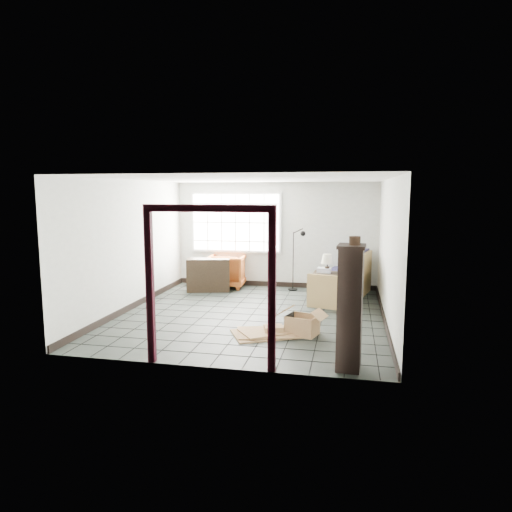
% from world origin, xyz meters
% --- Properties ---
extents(ground, '(5.50, 5.50, 0.00)m').
position_xyz_m(ground, '(0.00, 0.00, 0.00)').
color(ground, black).
rests_on(ground, ground).
extents(room_shell, '(5.02, 5.52, 2.61)m').
position_xyz_m(room_shell, '(0.00, 0.03, 1.68)').
color(room_shell, '#B1B5AD').
rests_on(room_shell, ground).
extents(window_panel, '(2.32, 0.08, 1.52)m').
position_xyz_m(window_panel, '(-1.00, 2.70, 1.60)').
color(window_panel, silver).
rests_on(window_panel, ground).
extents(doorway_trim, '(1.80, 0.08, 2.20)m').
position_xyz_m(doorway_trim, '(0.00, -2.70, 1.38)').
color(doorway_trim, '#370C18').
rests_on(doorway_trim, ground).
extents(futon_sofa, '(1.39, 2.44, 1.02)m').
position_xyz_m(futon_sofa, '(1.75, 1.81, 0.37)').
color(futon_sofa, '#A38849').
rests_on(futon_sofa, ground).
extents(armchair, '(0.92, 0.87, 0.90)m').
position_xyz_m(armchair, '(-1.16, 2.40, 0.45)').
color(armchair, '#953315').
rests_on(armchair, ground).
extents(side_table, '(0.57, 0.57, 0.60)m').
position_xyz_m(side_table, '(1.32, 1.58, 0.49)').
color(side_table, black).
rests_on(side_table, ground).
extents(table_lamp, '(0.28, 0.28, 0.42)m').
position_xyz_m(table_lamp, '(1.35, 1.56, 0.89)').
color(table_lamp, black).
rests_on(table_lamp, side_table).
extents(projector, '(0.32, 0.25, 0.11)m').
position_xyz_m(projector, '(1.28, 1.60, 0.65)').
color(projector, silver).
rests_on(projector, side_table).
extents(floor_lamp, '(0.45, 0.28, 1.51)m').
position_xyz_m(floor_lamp, '(0.61, 2.39, 0.80)').
color(floor_lamp, black).
rests_on(floor_lamp, ground).
extents(console_shelf, '(1.08, 0.64, 0.79)m').
position_xyz_m(console_shelf, '(-1.47, 1.87, 0.39)').
color(console_shelf, black).
rests_on(console_shelf, ground).
extents(tall_shelf, '(0.38, 0.48, 1.68)m').
position_xyz_m(tall_shelf, '(1.85, -2.40, 0.86)').
color(tall_shelf, black).
rests_on(tall_shelf, ground).
extents(pot, '(0.17, 0.17, 0.11)m').
position_xyz_m(pot, '(1.88, -2.42, 1.74)').
color(pot, black).
rests_on(pot, tall_shelf).
extents(open_box, '(0.87, 0.60, 0.45)m').
position_xyz_m(open_box, '(1.08, -1.05, 0.16)').
color(open_box, '#A36F4F').
rests_on(open_box, ground).
extents(cardboard_pile, '(1.27, 1.14, 0.15)m').
position_xyz_m(cardboard_pile, '(0.50, -1.18, 0.04)').
color(cardboard_pile, '#A36F4F').
rests_on(cardboard_pile, ground).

